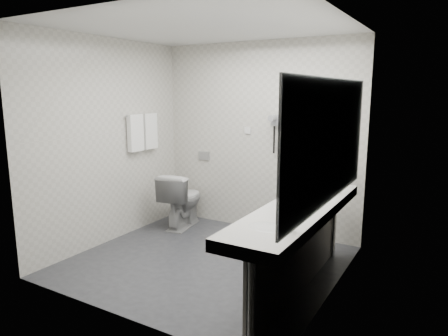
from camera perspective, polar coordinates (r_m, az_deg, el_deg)
The scene contains 30 objects.
floor at distance 4.64m, azimuth -2.60°, elevation -12.97°, with size 2.80×2.80×0.00m, color #2D2E33.
ceiling at distance 4.30m, azimuth -2.90°, elevation 19.23°, with size 2.80×2.80×0.00m, color silver.
wall_back at distance 5.42m, azimuth 4.80°, elevation 4.19°, with size 2.80×2.80×0.00m, color beige.
wall_front at distance 3.30m, azimuth -15.17°, elevation -0.40°, with size 2.80×2.80×0.00m, color beige.
wall_left at distance 5.19m, azimuth -15.84°, elevation 3.52°, with size 2.60×2.60×0.00m, color beige.
wall_right at distance 3.73m, azimuth 15.61°, elevation 0.83°, with size 2.60×2.60×0.00m, color beige.
vanity_counter at distance 3.72m, azimuth 10.34°, elevation -6.08°, with size 0.55×2.20×0.10m, color silver.
vanity_panel at distance 3.86m, azimuth 10.48°, elevation -12.19°, with size 0.03×2.15×0.75m, color gray.
vanity_post_near at distance 2.98m, azimuth 3.77°, elevation -19.26°, with size 0.06×0.06×0.75m, color silver.
vanity_post_far at distance 4.78m, azimuth 15.14°, elevation -7.80°, with size 0.06×0.06×0.75m, color silver.
mirror at distance 3.51m, azimuth 14.68°, elevation 3.59°, with size 0.02×2.20×1.05m, color #B2BCC6.
basin_near at distance 3.13m, azimuth 6.20°, elevation -8.52°, with size 0.40×0.31×0.05m, color silver.
basin_far at distance 4.31m, azimuth 13.35°, elevation -3.39°, with size 0.40×0.31×0.05m, color silver.
faucet_near at distance 3.04m, azimuth 9.62°, elevation -7.46°, with size 0.04×0.04×0.15m, color silver.
faucet_far at distance 4.24m, azimuth 15.92°, elevation -2.50°, with size 0.04×0.04×0.15m, color silver.
soap_bottle_a at distance 3.68m, azimuth 12.58°, elevation -4.81°, with size 0.04×0.04×0.09m, color beige.
soap_bottle_c at distance 3.68m, azimuth 12.80°, elevation -4.61°, with size 0.04×0.04×0.11m, color beige.
glass_left at distance 3.83m, azimuth 12.48°, elevation -4.04°, with size 0.06×0.06×0.11m, color silver.
toilet at distance 5.68m, azimuth -5.91°, elevation -4.43°, with size 0.43×0.76×0.77m, color silver.
flush_plate at distance 5.86m, azimuth -2.82°, elevation 1.75°, with size 0.18×0.02×0.12m, color #B2B5BA.
pedal_bin at distance 5.12m, azimuth 2.85°, elevation -9.16°, with size 0.18×0.18×0.25m, color #B2B5BA.
bin_lid at distance 5.08m, azimuth 2.86°, elevation -7.77°, with size 0.18×0.18×0.01m, color #B2B5BA.
towel_rail at distance 5.52m, azimuth -11.50°, elevation 7.26°, with size 0.02×0.02×0.62m, color silver.
towel_near at distance 5.43m, azimuth -12.32°, elevation 4.84°, with size 0.07×0.24×0.48m, color white.
towel_far at distance 5.63m, azimuth -10.39°, elevation 5.12°, with size 0.07×0.24×0.48m, color white.
dryer_cradle at distance 5.27m, azimuth 7.17°, elevation 6.68°, with size 0.10×0.04×0.14m, color gray.
dryer_barrel at distance 5.20m, azimuth 6.87°, elevation 6.97°, with size 0.08×0.08×0.14m, color gray.
dryer_cord at distance 5.28m, azimuth 7.04°, elevation 3.97°, with size 0.02×0.02×0.35m, color black.
switch_plate_a at distance 5.46m, azimuth 3.34°, elevation 5.32°, with size 0.09×0.02×0.09m, color silver.
switch_plate_b at distance 5.19m, azimuth 10.27°, elevation 4.87°, with size 0.09×0.02×0.09m, color silver.
Camera 1 is at (2.32, -3.56, 1.87)m, focal length 32.55 mm.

